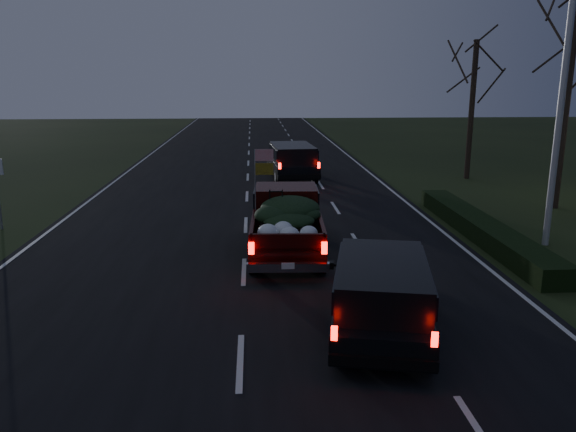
{
  "coord_description": "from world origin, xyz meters",
  "views": [
    {
      "loc": [
        0.3,
        -14.5,
        5.14
      ],
      "look_at": [
        1.27,
        1.04,
        1.3
      ],
      "focal_mm": 35.0,
      "sensor_mm": 36.0,
      "label": 1
    }
  ],
  "objects_px": {
    "pickup_truck": "(286,218)",
    "rear_suv": "(382,289)",
    "light_pole": "(565,66)",
    "lead_suv": "(292,158)"
  },
  "relations": [
    {
      "from": "light_pole",
      "to": "pickup_truck",
      "type": "height_order",
      "value": "light_pole"
    },
    {
      "from": "rear_suv",
      "to": "light_pole",
      "type": "bearing_deg",
      "value": 53.52
    },
    {
      "from": "pickup_truck",
      "to": "rear_suv",
      "type": "xyz_separation_m",
      "value": [
        1.6,
        -5.7,
        -0.08
      ]
    },
    {
      "from": "light_pole",
      "to": "lead_suv",
      "type": "bearing_deg",
      "value": 119.97
    },
    {
      "from": "pickup_truck",
      "to": "rear_suv",
      "type": "relative_size",
      "value": 1.15
    },
    {
      "from": "rear_suv",
      "to": "pickup_truck",
      "type": "bearing_deg",
      "value": 117.37
    },
    {
      "from": "pickup_truck",
      "to": "light_pole",
      "type": "bearing_deg",
      "value": 4.29
    },
    {
      "from": "light_pole",
      "to": "rear_suv",
      "type": "bearing_deg",
      "value": -138.2
    },
    {
      "from": "light_pole",
      "to": "lead_suv",
      "type": "distance_m",
      "value": 15.02
    },
    {
      "from": "light_pole",
      "to": "rear_suv",
      "type": "distance_m",
      "value": 9.98
    }
  ]
}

